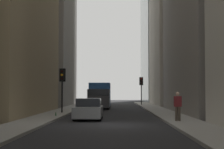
% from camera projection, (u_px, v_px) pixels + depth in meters
% --- Properties ---
extents(ground_plane, '(135.00, 135.00, 0.00)m').
position_uv_depth(ground_plane, '(108.00, 125.00, 21.46)').
color(ground_plane, black).
extents(sidewalk_right, '(90.00, 2.20, 0.14)m').
position_uv_depth(sidewalk_right, '(28.00, 124.00, 21.52)').
color(sidewalk_right, gray).
rests_on(sidewalk_right, ground_plane).
extents(sidewalk_left, '(90.00, 2.20, 0.14)m').
position_uv_depth(sidewalk_left, '(189.00, 124.00, 21.40)').
color(sidewalk_left, gray).
rests_on(sidewalk_left, ground_plane).
extents(building_right_far, '(14.28, 10.50, 22.68)m').
position_uv_depth(building_right_far, '(34.00, 21.00, 51.06)').
color(building_right_far, gray).
rests_on(building_right_far, ground_plane).
extents(delivery_truck, '(6.46, 2.25, 2.84)m').
position_uv_depth(delivery_truck, '(100.00, 96.00, 42.15)').
color(delivery_truck, '#285699').
rests_on(delivery_truck, ground_plane).
extents(hatchback_grey, '(4.30, 1.78, 1.42)m').
position_uv_depth(hatchback_grey, '(89.00, 110.00, 25.72)').
color(hatchback_grey, slate).
rests_on(hatchback_grey, ground_plane).
extents(traffic_light_midblock, '(0.43, 0.52, 3.68)m').
position_uv_depth(traffic_light_midblock, '(62.00, 80.00, 32.01)').
color(traffic_light_midblock, black).
rests_on(traffic_light_midblock, sidewalk_right).
extents(traffic_light_far_junction, '(0.43, 0.52, 3.73)m').
position_uv_depth(traffic_light_far_junction, '(141.00, 84.00, 52.15)').
color(traffic_light_far_junction, black).
rests_on(traffic_light_far_junction, sidewalk_left).
extents(pedestrian, '(0.26, 0.44, 1.72)m').
position_uv_depth(pedestrian, '(178.00, 105.00, 22.72)').
color(pedestrian, '#473D33').
rests_on(pedestrian, sidewalk_left).
extents(discarded_bottle, '(0.07, 0.07, 0.27)m').
position_uv_depth(discarded_bottle, '(56.00, 114.00, 27.46)').
color(discarded_bottle, '#236033').
rests_on(discarded_bottle, sidewalk_right).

